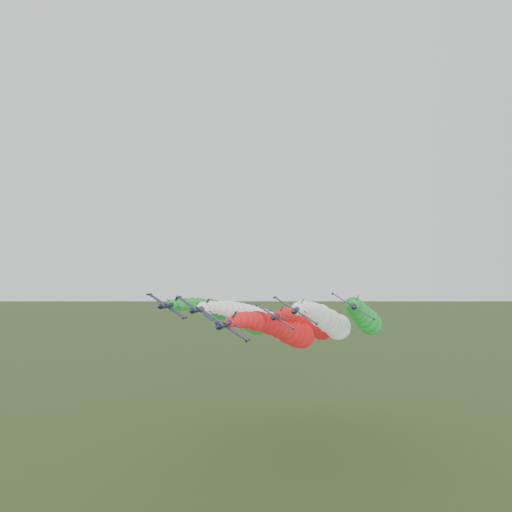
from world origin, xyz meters
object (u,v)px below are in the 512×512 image
object	(u,v)px
jet_inner_right	(328,321)
jet_outer_right	(364,317)
jet_lead	(287,330)
jet_trail	(312,324)
jet_outer_left	(239,317)
jet_inner_left	(263,320)

from	to	relation	value
jet_inner_right	jet_outer_right	distance (m)	11.48
jet_lead	jet_trail	size ratio (longest dim) A/B	1.00
jet_lead	jet_outer_left	xyz separation A→B (m)	(-17.71, 19.95, 1.84)
jet_outer_left	jet_outer_right	bearing A→B (deg)	-3.62
jet_inner_left	jet_inner_right	distance (m)	19.72
jet_outer_right	jet_trail	size ratio (longest dim) A/B	1.00
jet_outer_left	jet_inner_left	bearing A→B (deg)	-42.88
jet_inner_left	jet_trail	bearing A→B (deg)	46.90
jet_outer_left	jet_trail	world-z (taller)	jet_outer_left
jet_inner_left	jet_trail	size ratio (longest dim) A/B	1.00
jet_inner_right	jet_outer_right	xyz separation A→B (m)	(10.79, 3.80, 0.89)
jet_inner_right	jet_lead	bearing A→B (deg)	-128.68
jet_outer_left	jet_trail	distance (m)	23.97
jet_inner_left	jet_trail	xyz separation A→B (m)	(13.91, 14.86, -2.54)
jet_inner_right	jet_trail	size ratio (longest dim) A/B	1.01
jet_lead	jet_inner_left	distance (m)	14.57
jet_inner_left	jet_outer_left	size ratio (longest dim) A/B	0.99
jet_inner_right	jet_trail	xyz separation A→B (m)	(-5.71, 12.77, -2.40)
jet_inner_left	jet_inner_right	xyz separation A→B (m)	(19.61, 2.09, -0.14)
jet_outer_left	jet_outer_right	size ratio (longest dim) A/B	1.01
jet_outer_left	jet_lead	bearing A→B (deg)	-48.41
jet_inner_right	jet_inner_left	bearing A→B (deg)	-173.93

